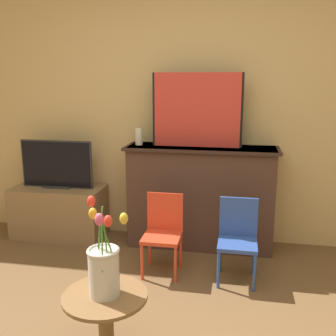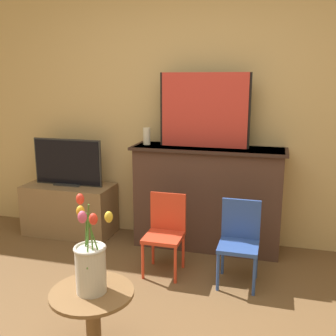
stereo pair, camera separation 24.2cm
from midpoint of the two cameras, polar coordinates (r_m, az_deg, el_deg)
The scene contains 10 objects.
wall_back at distance 3.78m, azimuth 6.27°, elevation 9.50°, with size 8.00×0.06×2.70m.
fireplace_mantel at distance 3.70m, azimuth 7.60°, elevation -4.14°, with size 1.40×0.41×0.96m.
painting at distance 3.56m, azimuth 7.24°, elevation 8.29°, with size 0.82×0.03×0.66m.
mantel_candle at distance 3.70m, azimuth -1.23°, elevation 4.63°, with size 0.07×0.07×0.16m.
tv_stand at distance 4.15m, azimuth -12.43°, elevation -5.86°, with size 0.90×0.43×0.51m.
tv_monitor at distance 4.03m, azimuth -12.73°, elevation 0.70°, with size 0.73×0.12×0.47m.
chair_red at distance 3.25m, azimuth 1.78°, elevation -8.85°, with size 0.30×0.30×0.65m.
chair_blue at distance 3.16m, azimuth 12.53°, elevation -9.86°, with size 0.30×0.30×0.65m.
side_table at distance 2.34m, azimuth -7.76°, elevation -20.47°, with size 0.46×0.46×0.43m.
vase_tulips at distance 2.19m, azimuth -8.01°, elevation -13.67°, with size 0.25×0.25×0.53m.
Camera 2 is at (0.73, -1.57, 1.57)m, focal length 42.00 mm.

